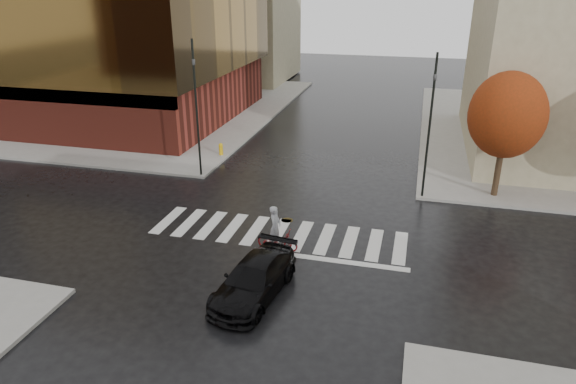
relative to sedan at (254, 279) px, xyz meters
name	(u,v)px	position (x,y,z in m)	size (l,w,h in m)	color
ground	(275,238)	(-0.50, 4.50, -0.68)	(120.00, 120.00, 0.00)	black
sidewalk_nw	(116,105)	(-21.50, 25.50, -0.60)	(30.00, 30.00, 0.15)	gray
crosswalk	(278,233)	(-0.50, 5.00, -0.67)	(12.00, 3.00, 0.01)	silver
office_glass	(71,12)	(-22.50, 22.49, 7.60)	(27.00, 19.00, 16.00)	maroon
tree_ne_a	(507,115)	(9.50, 11.90, 3.78)	(3.80, 3.80, 6.50)	black
sedan	(254,279)	(0.00, 0.00, 0.00)	(1.90, 4.68, 1.36)	black
cyclist	(277,235)	(-0.13, 3.50, 0.01)	(1.81, 0.72, 2.03)	maroon
traffic_light_nw	(196,100)	(-6.80, 10.80, 3.89)	(0.23, 0.21, 7.68)	black
traffic_light_ne	(430,118)	(5.80, 10.80, 3.70)	(0.20, 0.22, 7.40)	black
fire_hydrant	(221,148)	(-7.00, 14.50, -0.10)	(0.28, 0.28, 0.78)	gold
manhole	(287,220)	(-0.44, 6.40, -0.67)	(0.57, 0.57, 0.01)	#423717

